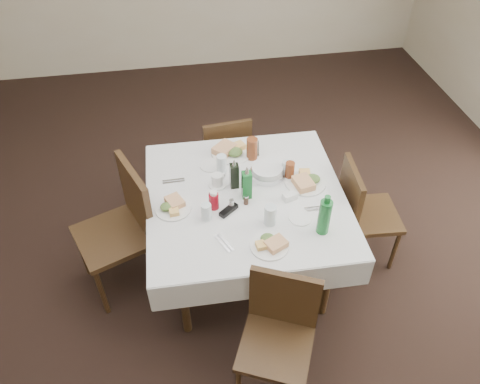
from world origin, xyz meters
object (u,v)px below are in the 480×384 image
at_px(ketchup_bottle, 214,200).
at_px(green_bottle, 324,216).
at_px(dining_table, 246,204).
at_px(water_e, 286,168).
at_px(water_w, 206,212).
at_px(oil_cruet_dark, 234,175).
at_px(water_s, 270,215).
at_px(oil_cruet_green, 247,184).
at_px(coffee_mug, 217,180).
at_px(chair_east, 360,209).
at_px(chair_north, 225,152).
at_px(chair_south, 279,328).
at_px(water_n, 222,164).
at_px(chair_west, 124,223).
at_px(bread_basket, 267,172).

distance_m(ketchup_bottle, green_bottle, 0.72).
relative_size(dining_table, water_e, 11.95).
bearing_deg(water_w, oil_cruet_dark, 50.85).
distance_m(water_s, oil_cruet_green, 0.29).
xyz_separation_m(water_s, coffee_mug, (-0.28, 0.42, -0.03)).
distance_m(chair_east, oil_cruet_dark, 1.00).
distance_m(chair_north, chair_south, 1.72).
bearing_deg(oil_cruet_green, ketchup_bottle, -162.99).
bearing_deg(chair_south, chair_east, 46.31).
bearing_deg(green_bottle, ketchup_bottle, 153.15).
bearing_deg(green_bottle, chair_east, 41.19).
height_order(chair_north, chair_south, chair_south).
relative_size(chair_south, water_n, 6.56).
height_order(oil_cruet_dark, green_bottle, green_bottle).
distance_m(chair_north, ketchup_bottle, 1.03).
bearing_deg(chair_west, chair_south, -46.48).
xyz_separation_m(dining_table, chair_east, (0.86, -0.01, -0.18)).
height_order(chair_west, water_s, chair_west).
distance_m(ketchup_bottle, coffee_mug, 0.22).
height_order(water_n, oil_cruet_dark, oil_cruet_dark).
height_order(water_s, oil_cruet_dark, oil_cruet_dark).
xyz_separation_m(chair_east, water_s, (-0.76, -0.27, 0.33)).
height_order(chair_east, water_e, water_e).
bearing_deg(water_e, ketchup_bottle, -155.83).
bearing_deg(chair_west, dining_table, -4.90).
xyz_separation_m(dining_table, water_s, (0.10, -0.28, 0.15)).
xyz_separation_m(chair_east, ketchup_bottle, (-1.09, -0.07, 0.33)).
distance_m(oil_cruet_dark, ketchup_bottle, 0.25).
bearing_deg(chair_south, water_s, 84.14).
xyz_separation_m(oil_cruet_green, coffee_mug, (-0.18, 0.15, -0.07)).
distance_m(chair_north, water_w, 1.12).
bearing_deg(chair_north, water_n, -100.43).
xyz_separation_m(oil_cruet_dark, coffee_mug, (-0.11, 0.03, -0.06)).
bearing_deg(dining_table, chair_south, -87.10).
bearing_deg(oil_cruet_green, coffee_mug, 140.19).
distance_m(chair_north, water_n, 0.68).
height_order(water_n, coffee_mug, water_n).
distance_m(water_w, oil_cruet_dark, 0.36).
bearing_deg(coffee_mug, oil_cruet_dark, -17.07).
bearing_deg(ketchup_bottle, chair_east, 3.77).
relative_size(bread_basket, green_bottle, 0.82).
bearing_deg(oil_cruet_green, chair_north, 91.31).
distance_m(chair_north, water_e, 0.85).
distance_m(water_e, coffee_mug, 0.49).
bearing_deg(chair_north, dining_table, -88.92).
height_order(dining_table, chair_east, chair_east).
height_order(ketchup_bottle, coffee_mug, ketchup_bottle).
xyz_separation_m(coffee_mug, green_bottle, (0.58, -0.54, 0.09)).
relative_size(chair_south, green_bottle, 2.95).
bearing_deg(oil_cruet_dark, chair_south, -83.81).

